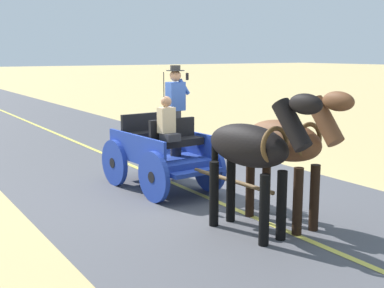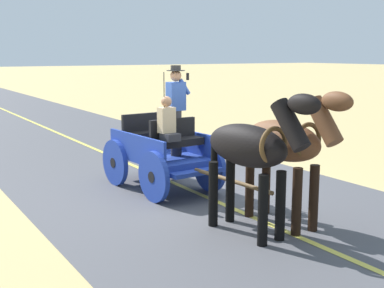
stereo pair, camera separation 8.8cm
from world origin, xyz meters
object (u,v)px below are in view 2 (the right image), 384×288
Objects in this scene: horse_off_side at (252,149)px; traffic_cone at (233,147)px; horse_drawn_carriage at (163,150)px; horse_near_side at (287,144)px.

horse_off_side reaches higher than traffic_cone.
horse_off_side is at bearing 56.40° from traffic_cone.
traffic_cone is (-3.20, -2.01, -0.57)m from horse_drawn_carriage.
horse_near_side is at bearing -175.95° from horse_off_side.
horse_drawn_carriage is at bearing -79.02° from horse_near_side.
horse_drawn_carriage is 9.03× the size of traffic_cone.
horse_drawn_carriage is 2.04× the size of horse_off_side.
horse_near_side is 1.00× the size of horse_off_side.
horse_near_side is at bearing 62.36° from traffic_cone.
horse_near_side and horse_off_side have the same top height.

